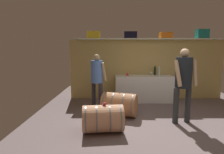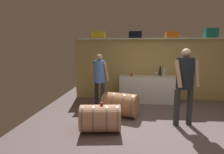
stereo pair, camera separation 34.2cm
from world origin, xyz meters
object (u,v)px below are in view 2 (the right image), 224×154
Objects in this scene: toolcase_black at (135,35)px; red_funnel at (132,74)px; winemaker_pouring at (100,76)px; visitor_tasting at (185,79)px; wine_barrel_far at (120,104)px; wine_barrel_near at (100,118)px; toolcase_orange at (172,35)px; work_cabinet at (148,89)px; wine_glass at (156,73)px; wine_bottle_dark at (160,71)px; toolcase_teal at (211,33)px; toolcase_yellow at (99,35)px; tasting_cup at (102,104)px; wine_bottle_clear at (164,72)px.

red_funnel is at bearing -117.97° from toolcase_black.
winemaker_pouring is at bearing -136.94° from red_funnel.
visitor_tasting reaches higher than red_funnel.
wine_barrel_near is at bearing -93.40° from wine_barrel_far.
toolcase_orange is 1.90m from work_cabinet.
toolcase_black reaches higher than wine_glass.
wine_bottle_dark is at bearing 67.91° from winemaker_pouring.
toolcase_teal is 0.22× the size of visitor_tasting.
toolcase_black is 1.44m from wine_bottle_dark.
visitor_tasting is (2.20, -2.10, -1.13)m from toolcase_yellow.
red_funnel is (-1.27, -0.17, -1.26)m from toolcase_orange.
tasting_cup is (-1.19, -2.34, 0.16)m from work_cabinet.
winemaker_pouring reaches higher than wine_barrel_far.
toolcase_yellow is at bearing 178.09° from wine_bottle_dark.
wine_barrel_near is (-3.15, -2.58, -1.93)m from toolcase_teal.
wine_barrel_far is 1.08m from winemaker_pouring.
toolcase_yellow reaches higher than toolcase_orange.
tasting_cup is at bearing -82.12° from toolcase_yellow.
wine_bottle_clear is at bearing -78.53° from wine_bottle_dark.
wine_bottle_dark is (0.40, 0.17, 0.57)m from work_cabinet.
visitor_tasting reaches higher than winemaker_pouring.
work_cabinet is (0.43, -0.23, -1.74)m from toolcase_black.
toolcase_teal reaches higher than wine_barrel_near.
wine_glass is 1.86m from winemaker_pouring.
toolcase_teal reaches higher than toolcase_yellow.
toolcase_yellow is 1.04× the size of toolcase_black.
toolcase_black is 7.36× the size of tasting_cup.
wine_barrel_near is at bearing -117.64° from work_cabinet.
toolcase_yellow is 3.58m from toolcase_teal.
toolcase_orange is 1.20m from toolcase_teal.
tasting_cup is 0.04× the size of winemaker_pouring.
winemaker_pouring is 2.28m from visitor_tasting.
red_funnel is at bearing 74.75° from tasting_cup.
toolcase_yellow is 3.25m from visitor_tasting.
wine_barrel_near is 1.02m from wine_barrel_far.
tasting_cup is at bearing -117.00° from work_cabinet.
work_cabinet is at bearing 169.67° from wine_glass.
wine_glass is (-0.23, 0.10, -0.05)m from wine_bottle_clear.
wine_barrel_far is 0.59× the size of visitor_tasting.
toolcase_yellow is at bearing 176.89° from toolcase_orange.
work_cabinet is 5.70× the size of wine_bottle_clear.
wine_barrel_far is (-0.85, -1.40, -0.13)m from work_cabinet.
wine_glass is 0.08× the size of visitor_tasting.
toolcase_orange is at bearing 11.41° from wine_bottle_dark.
wine_barrel_far is (-0.42, -1.63, -1.87)m from toolcase_black.
toolcase_yellow is at bearing 169.78° from wine_bottle_clear.
visitor_tasting is at bearing -45.80° from toolcase_yellow.
tasting_cup is at bearing -91.63° from wine_barrel_far.
tasting_cup is at bearing -122.36° from wine_bottle_dark.
toolcase_teal is 1.15× the size of wine_bottle_dark.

